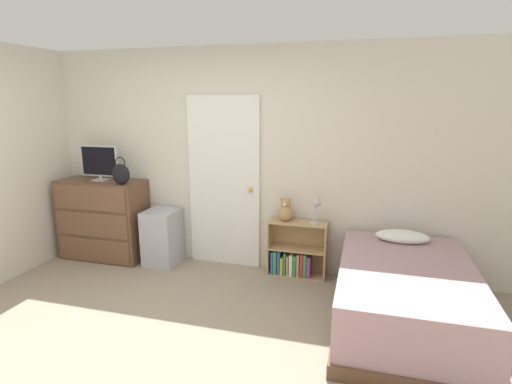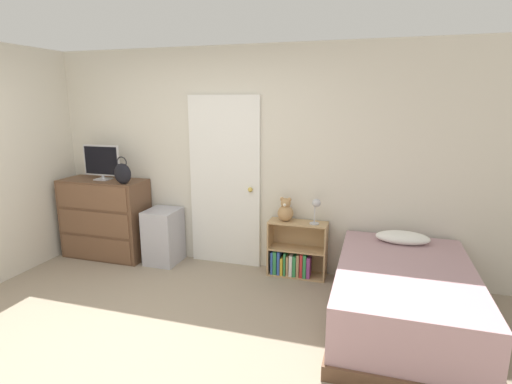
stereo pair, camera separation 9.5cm
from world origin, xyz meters
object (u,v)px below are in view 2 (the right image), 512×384
object	(u,v)px
tv	(102,162)
bed	(403,297)
desk_lamp	(316,206)
storage_bin	(164,236)
teddy_bear	(286,211)
bookshelf	(295,256)
handbag	(123,173)
dresser	(106,218)

from	to	relation	value
tv	bed	size ratio (longest dim) A/B	0.27
desk_lamp	storage_bin	bearing A→B (deg)	-178.35
teddy_bear	desk_lamp	size ratio (longest dim) A/B	0.93
teddy_bear	bed	world-z (taller)	teddy_bear
bed	tv	bearing A→B (deg)	169.16
storage_bin	bookshelf	size ratio (longest dim) A/B	1.02
handbag	bed	xyz separation A→B (m)	(3.13, -0.52, -0.84)
teddy_bear	handbag	bearing A→B (deg)	-172.37
storage_bin	bed	distance (m)	2.82
handbag	storage_bin	size ratio (longest dim) A/B	0.49
tv	bed	distance (m)	3.71
bookshelf	teddy_bear	size ratio (longest dim) A/B	2.42
bed	bookshelf	bearing A→B (deg)	145.09
storage_bin	bed	world-z (taller)	bed
handbag	teddy_bear	xyz separation A→B (m)	(1.90, 0.25, -0.37)
tv	handbag	world-z (taller)	tv
handbag	bookshelf	size ratio (longest dim) A/B	0.50
tv	storage_bin	xyz separation A→B (m)	(0.79, 0.02, -0.88)
handbag	desk_lamp	world-z (taller)	handbag
dresser	storage_bin	world-z (taller)	dresser
teddy_bear	tv	bearing A→B (deg)	-177.40
tv	teddy_bear	bearing A→B (deg)	2.60
tv	bed	world-z (taller)	tv
tv	bookshelf	size ratio (longest dim) A/B	0.75
dresser	handbag	size ratio (longest dim) A/B	3.27
tv	desk_lamp	distance (m)	2.66
tv	desk_lamp	world-z (taller)	tv
dresser	storage_bin	xyz separation A→B (m)	(0.80, 0.02, -0.16)
handbag	teddy_bear	bearing A→B (deg)	7.63
tv	storage_bin	distance (m)	1.19
tv	storage_bin	bearing A→B (deg)	1.12
storage_bin	teddy_bear	size ratio (longest dim) A/B	2.46
tv	teddy_bear	size ratio (longest dim) A/B	1.83
bookshelf	bed	distance (m)	1.36
handbag	bed	bearing A→B (deg)	-9.52
handbag	storage_bin	world-z (taller)	handbag
dresser	teddy_bear	bearing A→B (deg)	2.78
bookshelf	bed	world-z (taller)	bed
dresser	bed	world-z (taller)	dresser
handbag	bookshelf	xyz separation A→B (m)	(2.01, 0.25, -0.89)
bookshelf	teddy_bear	distance (m)	0.53
bookshelf	dresser	bearing A→B (deg)	-177.33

